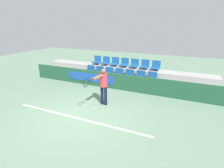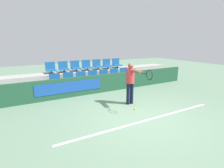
{
  "view_description": "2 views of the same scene",
  "coord_description": "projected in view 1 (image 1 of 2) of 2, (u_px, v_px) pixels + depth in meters",
  "views": [
    {
      "loc": [
        3.49,
        -4.91,
        3.31
      ],
      "look_at": [
        0.5,
        1.75,
        0.77
      ],
      "focal_mm": 28.0,
      "sensor_mm": 36.0,
      "label": 1
    },
    {
      "loc": [
        -3.35,
        -4.04,
        2.36
      ],
      "look_at": [
        -0.13,
        1.68,
        0.74
      ],
      "focal_mm": 28.0,
      "sensor_mm": 36.0,
      "label": 2
    }
  ],
  "objects": [
    {
      "name": "ground_plane",
      "position": [
        81.0,
        115.0,
        6.67
      ],
      "size": [
        30.0,
        30.0,
        0.0
      ],
      "primitive_type": "plane",
      "color": "slate"
    },
    {
      "name": "court_baseline",
      "position": [
        77.0,
        118.0,
        6.43
      ],
      "size": [
        5.62,
        0.08,
        0.01
      ],
      "color": "white",
      "rests_on": "ground"
    },
    {
      "name": "barrier_wall",
      "position": [
        114.0,
        81.0,
        9.23
      ],
      "size": [
        10.44,
        0.14,
        0.85
      ],
      "color": "#1E4C33",
      "rests_on": "ground"
    },
    {
      "name": "bleacher_tier_front",
      "position": [
        118.0,
        82.0,
        9.73
      ],
      "size": [
        10.04,
        0.87,
        0.43
      ],
      "color": "#9E9E99",
      "rests_on": "ground"
    },
    {
      "name": "bleacher_tier_middle",
      "position": [
        123.0,
        74.0,
        10.41
      ],
      "size": [
        10.04,
        0.87,
        0.86
      ],
      "color": "#9E9E99",
      "rests_on": "ground"
    },
    {
      "name": "stadium_chair_0",
      "position": [
        90.0,
        71.0,
        10.4
      ],
      "size": [
        0.46,
        0.43,
        0.52
      ],
      "color": "#333333",
      "rests_on": "bleacher_tier_front"
    },
    {
      "name": "stadium_chair_1",
      "position": [
        99.0,
        72.0,
        10.17
      ],
      "size": [
        0.46,
        0.43,
        0.52
      ],
      "color": "#333333",
      "rests_on": "bleacher_tier_front"
    },
    {
      "name": "stadium_chair_2",
      "position": [
        109.0,
        73.0,
        9.93
      ],
      "size": [
        0.46,
        0.43,
        0.52
      ],
      "color": "#333333",
      "rests_on": "bleacher_tier_front"
    },
    {
      "name": "stadium_chair_3",
      "position": [
        119.0,
        74.0,
        9.69
      ],
      "size": [
        0.46,
        0.43,
        0.52
      ],
      "color": "#333333",
      "rests_on": "bleacher_tier_front"
    },
    {
      "name": "stadium_chair_4",
      "position": [
        129.0,
        75.0,
        9.45
      ],
      "size": [
        0.46,
        0.43,
        0.52
      ],
      "color": "#333333",
      "rests_on": "bleacher_tier_front"
    },
    {
      "name": "stadium_chair_5",
      "position": [
        140.0,
        77.0,
        9.22
      ],
      "size": [
        0.46,
        0.43,
        0.52
      ],
      "color": "#333333",
      "rests_on": "bleacher_tier_front"
    },
    {
      "name": "stadium_chair_6",
      "position": [
        152.0,
        78.0,
        8.98
      ],
      "size": [
        0.46,
        0.43,
        0.52
      ],
      "color": "#333333",
      "rests_on": "bleacher_tier_front"
    },
    {
      "name": "stadium_chair_7",
      "position": [
        97.0,
        61.0,
        11.01
      ],
      "size": [
        0.46,
        0.43,
        0.52
      ],
      "color": "#333333",
      "rests_on": "bleacher_tier_middle"
    },
    {
      "name": "stadium_chair_8",
      "position": [
        106.0,
        62.0,
        10.78
      ],
      "size": [
        0.46,
        0.43,
        0.52
      ],
      "color": "#333333",
      "rests_on": "bleacher_tier_middle"
    },
    {
      "name": "stadium_chair_9",
      "position": [
        115.0,
        62.0,
        10.54
      ],
      "size": [
        0.46,
        0.43,
        0.52
      ],
      "color": "#333333",
      "rests_on": "bleacher_tier_middle"
    },
    {
      "name": "stadium_chair_10",
      "position": [
        124.0,
        63.0,
        10.3
      ],
      "size": [
        0.46,
        0.43,
        0.52
      ],
      "color": "#333333",
      "rests_on": "bleacher_tier_middle"
    },
    {
      "name": "stadium_chair_11",
      "position": [
        134.0,
        64.0,
        10.06
      ],
      "size": [
        0.46,
        0.43,
        0.52
      ],
      "color": "#333333",
      "rests_on": "bleacher_tier_middle"
    },
    {
      "name": "stadium_chair_12",
      "position": [
        145.0,
        65.0,
        9.83
      ],
      "size": [
        0.46,
        0.43,
        0.52
      ],
      "color": "#333333",
      "rests_on": "bleacher_tier_middle"
    },
    {
      "name": "stadium_chair_13",
      "position": [
        156.0,
        66.0,
        9.59
      ],
      "size": [
        0.46,
        0.43,
        0.52
      ],
      "color": "#333333",
      "rests_on": "bleacher_tier_middle"
    },
    {
      "name": "tennis_player",
      "position": [
        103.0,
        84.0,
        7.17
      ],
      "size": [
        0.3,
        1.47,
        1.58
      ],
      "rotation": [
        0.0,
        0.0,
        -0.09
      ],
      "color": "black",
      "rests_on": "ground"
    },
    {
      "name": "tennis_ball",
      "position": [
        94.0,
        108.0,
        7.1
      ],
      "size": [
        0.07,
        0.07,
        0.07
      ],
      "color": "#CCDB33",
      "rests_on": "ground"
    }
  ]
}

